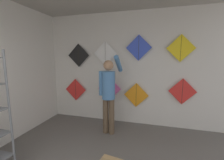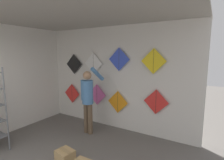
% 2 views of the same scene
% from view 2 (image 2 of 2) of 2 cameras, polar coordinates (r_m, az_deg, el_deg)
% --- Properties ---
extents(back_panel, '(4.85, 0.06, 2.80)m').
position_cam_2_polar(back_panel, '(4.92, -0.94, 0.76)').
color(back_panel, silver).
rests_on(back_panel, ground).
extents(left_panel, '(0.06, 4.16, 2.80)m').
position_cam_2_polar(left_panel, '(5.27, -31.13, 0.03)').
color(left_panel, silver).
rests_on(left_panel, ground).
extents(ceiling_slab, '(4.85, 4.16, 0.04)m').
position_cam_2_polar(ceiling_slab, '(3.61, -16.46, 20.19)').
color(ceiling_slab, '#A8A399').
extents(shopkeeper, '(0.44, 0.59, 1.75)m').
position_cam_2_polar(shopkeeper, '(4.54, -7.85, -5.33)').
color(shopkeeper, brown).
rests_on(shopkeeper, ground).
extents(cardboard_box_spare, '(0.37, 0.33, 0.23)m').
position_cam_2_polar(cardboard_box_spare, '(3.81, -15.05, -22.76)').
color(cardboard_box_spare, tan).
rests_on(cardboard_box_spare, ground).
extents(kite_0, '(0.62, 0.01, 0.62)m').
position_cam_2_polar(kite_0, '(5.78, -12.93, -4.30)').
color(kite_0, red).
extents(kite_1, '(0.62, 0.04, 0.82)m').
position_cam_2_polar(kite_1, '(5.15, -4.96, -5.13)').
color(kite_1, pink).
extents(kite_2, '(0.62, 0.01, 0.62)m').
position_cam_2_polar(kite_2, '(4.81, 1.87, -7.20)').
color(kite_2, orange).
extents(kite_3, '(0.62, 0.01, 0.62)m').
position_cam_2_polar(kite_3, '(4.37, 14.14, -6.95)').
color(kite_3, red).
extents(kite_4, '(0.62, 0.01, 0.62)m').
position_cam_2_polar(kite_4, '(5.56, -12.31, 5.09)').
color(kite_4, black).
extents(kite_5, '(0.62, 0.01, 0.62)m').
position_cam_2_polar(kite_5, '(5.07, -6.09, 5.47)').
color(kite_5, white).
extents(kite_6, '(0.62, 0.01, 0.62)m').
position_cam_2_polar(kite_6, '(4.61, 2.29, 6.76)').
color(kite_6, blue).
extents(kite_7, '(0.62, 0.01, 0.62)m').
position_cam_2_polar(kite_7, '(4.25, 13.41, 6.02)').
color(kite_7, yellow).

